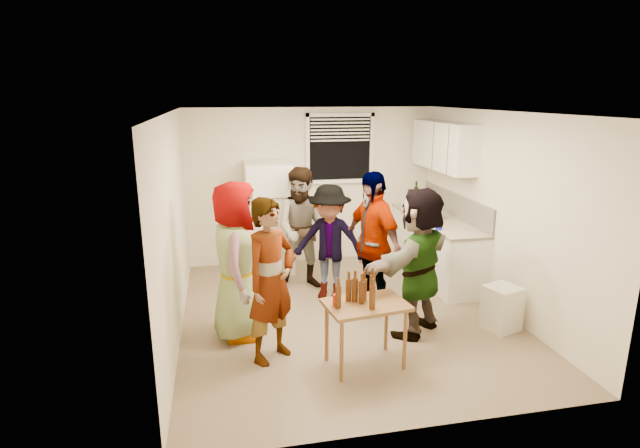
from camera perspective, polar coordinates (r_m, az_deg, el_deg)
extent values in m
cube|color=white|center=(7.74, -5.85, 0.75)|extent=(0.70, 0.70, 1.70)
cube|color=white|center=(7.80, 13.04, -2.65)|extent=(0.60, 2.20, 0.86)
cube|color=beige|center=(7.68, 13.23, 0.55)|extent=(0.64, 2.22, 0.04)
cube|color=#A7A298|center=(7.76, 15.23, 2.08)|extent=(0.03, 2.20, 0.36)
cube|color=white|center=(7.74, 13.96, 8.66)|extent=(0.34, 1.60, 0.70)
cylinder|color=white|center=(7.60, 13.37, 0.54)|extent=(0.11, 0.11, 0.25)
cylinder|color=black|center=(8.57, 10.84, 2.27)|extent=(0.07, 0.07, 0.29)
cylinder|color=#47230C|center=(7.39, 13.42, 0.15)|extent=(0.06, 0.06, 0.24)
cylinder|color=#1418CD|center=(7.02, 13.44, -0.63)|extent=(0.09, 0.09, 0.12)
cube|color=gold|center=(8.26, 13.03, 2.17)|extent=(0.02, 0.17, 0.14)
cube|color=silver|center=(6.33, 20.03, -9.09)|extent=(0.45, 0.45, 0.52)
cylinder|color=#47230C|center=(5.08, 3.99, -8.80)|extent=(0.06, 0.06, 0.24)
cylinder|color=#AC2005|center=(4.98, 1.94, -9.28)|extent=(0.09, 0.09, 0.12)
imported|color=gray|center=(5.98, -9.16, -12.39)|extent=(1.89, 1.08, 0.57)
imported|color=#141933|center=(5.49, -5.41, -14.89)|extent=(1.59, 1.73, 0.41)
imported|color=#4E3623|center=(7.28, -1.78, -7.14)|extent=(1.26, 1.89, 0.66)
imported|color=#3C3B40|center=(6.92, 1.04, -8.33)|extent=(1.61, 1.85, 0.58)
imported|color=black|center=(6.56, 5.76, -9.75)|extent=(2.05, 1.58, 0.44)
imported|color=#E4945D|center=(6.10, 10.85, -11.93)|extent=(2.33, 2.34, 0.51)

